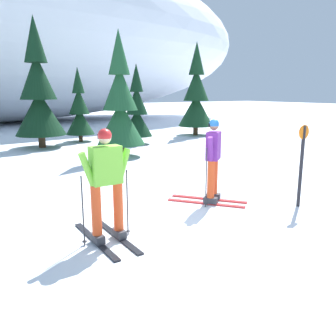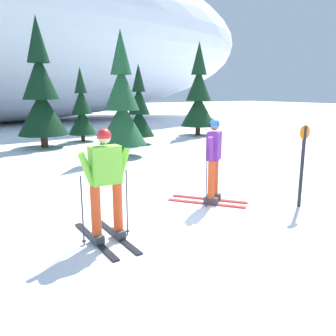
{
  "view_description": "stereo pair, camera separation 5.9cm",
  "coord_description": "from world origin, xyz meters",
  "px_view_note": "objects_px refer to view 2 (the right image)",
  "views": [
    {
      "loc": [
        -3.34,
        -4.68,
        2.27
      ],
      "look_at": [
        -0.14,
        0.47,
        0.95
      ],
      "focal_mm": 37.54,
      "sensor_mm": 36.0,
      "label": 1
    },
    {
      "loc": [
        -3.29,
        -4.71,
        2.27
      ],
      "look_at": [
        -0.14,
        0.47,
        0.95
      ],
      "focal_mm": 37.54,
      "sensor_mm": 36.0,
      "label": 2
    }
  ],
  "objects_px": {
    "pine_tree_far_right": "(199,97)",
    "trail_marker_post": "(302,162)",
    "skier_lime_jacket": "(106,183)",
    "pine_tree_center_right": "(122,105)",
    "skier_purple_jacket": "(213,160)",
    "pine_tree_center": "(82,111)",
    "pine_tree_right": "(139,111)",
    "pine_tree_center_left": "(41,94)"
  },
  "relations": [
    {
      "from": "pine_tree_far_right",
      "to": "trail_marker_post",
      "type": "distance_m",
      "value": 12.0
    },
    {
      "from": "skier_lime_jacket",
      "to": "pine_tree_center_right",
      "type": "xyz_separation_m",
      "value": [
        3.23,
        6.6,
        0.89
      ]
    },
    {
      "from": "skier_purple_jacket",
      "to": "pine_tree_center",
      "type": "relative_size",
      "value": 0.52
    },
    {
      "from": "pine_tree_center_right",
      "to": "skier_lime_jacket",
      "type": "bearing_deg",
      "value": -116.07
    },
    {
      "from": "skier_purple_jacket",
      "to": "pine_tree_far_right",
      "type": "distance_m",
      "value": 11.71
    },
    {
      "from": "skier_purple_jacket",
      "to": "skier_lime_jacket",
      "type": "relative_size",
      "value": 0.99
    },
    {
      "from": "skier_lime_jacket",
      "to": "pine_tree_center",
      "type": "relative_size",
      "value": 0.52
    },
    {
      "from": "pine_tree_center",
      "to": "skier_lime_jacket",
      "type": "bearing_deg",
      "value": -106.14
    },
    {
      "from": "pine_tree_center",
      "to": "pine_tree_center_right",
      "type": "bearing_deg",
      "value": -89.86
    },
    {
      "from": "skier_purple_jacket",
      "to": "pine_tree_right",
      "type": "distance_m",
      "value": 8.72
    },
    {
      "from": "pine_tree_center",
      "to": "trail_marker_post",
      "type": "height_order",
      "value": "pine_tree_center"
    },
    {
      "from": "pine_tree_center_right",
      "to": "pine_tree_far_right",
      "type": "relative_size",
      "value": 0.91
    },
    {
      "from": "pine_tree_center",
      "to": "pine_tree_far_right",
      "type": "bearing_deg",
      "value": -7.87
    },
    {
      "from": "pine_tree_center_right",
      "to": "pine_tree_center_left",
      "type": "bearing_deg",
      "value": 118.52
    },
    {
      "from": "skier_lime_jacket",
      "to": "pine_tree_center",
      "type": "xyz_separation_m",
      "value": [
        3.22,
        11.11,
        0.47
      ]
    },
    {
      "from": "skier_purple_jacket",
      "to": "skier_lime_jacket",
      "type": "distance_m",
      "value": 2.68
    },
    {
      "from": "pine_tree_center",
      "to": "pine_tree_right",
      "type": "relative_size",
      "value": 0.97
    },
    {
      "from": "skier_lime_jacket",
      "to": "pine_tree_center_right",
      "type": "relative_size",
      "value": 0.4
    },
    {
      "from": "skier_lime_jacket",
      "to": "pine_tree_center",
      "type": "bearing_deg",
      "value": 73.86
    },
    {
      "from": "pine_tree_center_left",
      "to": "skier_purple_jacket",
      "type": "bearing_deg",
      "value": -82.11
    },
    {
      "from": "pine_tree_right",
      "to": "pine_tree_far_right",
      "type": "xyz_separation_m",
      "value": [
        4.11,
        1.26,
        0.56
      ]
    },
    {
      "from": "pine_tree_center",
      "to": "trail_marker_post",
      "type": "xyz_separation_m",
      "value": [
        0.71,
        -11.55,
        -0.48
      ]
    },
    {
      "from": "pine_tree_far_right",
      "to": "pine_tree_right",
      "type": "bearing_deg",
      "value": -162.96
    },
    {
      "from": "pine_tree_center_right",
      "to": "trail_marker_post",
      "type": "relative_size",
      "value": 2.64
    },
    {
      "from": "skier_purple_jacket",
      "to": "pine_tree_center_right",
      "type": "distance_m",
      "value": 6.01
    },
    {
      "from": "skier_purple_jacket",
      "to": "pine_tree_center_left",
      "type": "height_order",
      "value": "pine_tree_center_left"
    },
    {
      "from": "pine_tree_far_right",
      "to": "skier_lime_jacket",
      "type": "bearing_deg",
      "value": -131.85
    },
    {
      "from": "skier_lime_jacket",
      "to": "pine_tree_center",
      "type": "height_order",
      "value": "pine_tree_center"
    },
    {
      "from": "skier_lime_jacket",
      "to": "pine_tree_right",
      "type": "bearing_deg",
      "value": 60.53
    },
    {
      "from": "pine_tree_center",
      "to": "pine_tree_right",
      "type": "bearing_deg",
      "value": -47.95
    },
    {
      "from": "pine_tree_center_right",
      "to": "pine_tree_right",
      "type": "height_order",
      "value": "pine_tree_center_right"
    },
    {
      "from": "pine_tree_center_right",
      "to": "pine_tree_right",
      "type": "bearing_deg",
      "value": 52.36
    },
    {
      "from": "pine_tree_center_right",
      "to": "skier_purple_jacket",
      "type": "bearing_deg",
      "value": -96.13
    },
    {
      "from": "skier_lime_jacket",
      "to": "pine_tree_far_right",
      "type": "xyz_separation_m",
      "value": [
        9.21,
        10.28,
        1.07
      ]
    },
    {
      "from": "skier_lime_jacket",
      "to": "pine_tree_center_right",
      "type": "distance_m",
      "value": 7.4
    },
    {
      "from": "pine_tree_far_right",
      "to": "skier_purple_jacket",
      "type": "bearing_deg",
      "value": -124.59
    },
    {
      "from": "pine_tree_center_left",
      "to": "skier_lime_jacket",
      "type": "bearing_deg",
      "value": -97.15
    },
    {
      "from": "pine_tree_center_left",
      "to": "pine_tree_right",
      "type": "xyz_separation_m",
      "value": [
        3.82,
        -1.16,
        -0.73
      ]
    },
    {
      "from": "skier_purple_jacket",
      "to": "pine_tree_center_left",
      "type": "relative_size",
      "value": 0.34
    },
    {
      "from": "pine_tree_right",
      "to": "trail_marker_post",
      "type": "bearing_deg",
      "value": -97.07
    },
    {
      "from": "skier_lime_jacket",
      "to": "skier_purple_jacket",
      "type": "bearing_deg",
      "value": 14.81
    },
    {
      "from": "pine_tree_far_right",
      "to": "pine_tree_center_left",
      "type": "bearing_deg",
      "value": -179.3
    }
  ]
}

